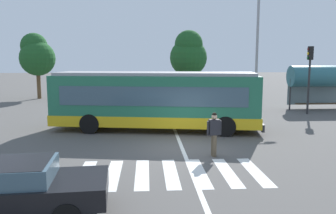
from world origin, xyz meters
name	(u,v)px	position (x,y,z in m)	size (l,w,h in m)	color
ground_plane	(183,148)	(0.00, 0.00, 0.00)	(160.00, 160.00, 0.00)	#514F4C
city_transit_bus	(155,100)	(-1.06, 3.75, 1.59)	(11.05, 4.25, 3.06)	black
pedestrian_crossing_street	(214,132)	(1.06, -1.32, 0.97)	(0.58, 0.31, 1.72)	brown
foreground_sedan	(10,186)	(-4.77, -6.13, 0.77)	(4.63, 2.16, 1.35)	black
parked_car_blue	(119,96)	(-3.75, 13.70, 0.77)	(2.18, 4.63, 1.35)	black
parked_car_red	(149,95)	(-1.30, 14.17, 0.77)	(2.08, 4.60, 1.35)	black
parked_car_charcoal	(185,95)	(1.65, 14.05, 0.77)	(2.30, 4.67, 1.35)	black
traffic_light_far_corner	(310,69)	(9.42, 8.38, 3.08)	(0.33, 0.32, 4.57)	#28282B
bus_stop_shelter	(321,77)	(11.25, 10.35, 2.42)	(4.61, 1.54, 3.25)	#28282B
twin_arm_street_lamp	(258,36)	(6.93, 11.92, 5.43)	(4.98, 0.32, 8.75)	#939399
background_tree_left	(36,55)	(-11.78, 19.05, 4.11)	(3.26, 3.26, 6.15)	brown
background_tree_right	(188,54)	(2.38, 17.69, 4.20)	(3.43, 3.43, 6.35)	brown
crosswalk_painted_stripes	(171,173)	(-0.75, -3.22, 0.00)	(6.11, 3.00, 0.01)	silver
lane_center_line	(178,137)	(-0.04, 2.00, 0.00)	(0.16, 24.00, 0.01)	silver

